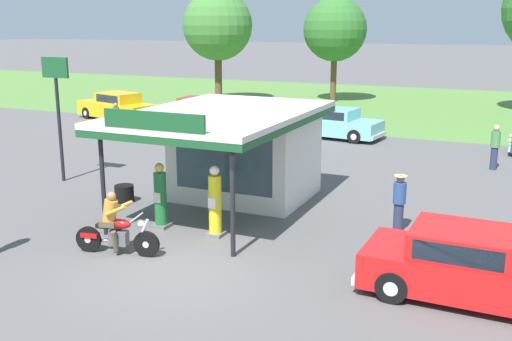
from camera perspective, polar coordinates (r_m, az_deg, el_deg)
The scene contains 17 objects.
ground_plane at distance 14.30m, azimuth -6.94°, elevation -8.84°, with size 300.00×300.00×0.00m, color #5B5959.
grass_verge_strip at distance 42.18m, azimuth 14.57°, elevation 5.97°, with size 120.00×24.00×0.01m, color #56843D.
service_station_kiosk at distance 18.77m, azimuth -1.48°, elevation 2.40°, with size 4.69×7.11×3.46m.
gas_pump_nearside at distance 16.59m, azimuth -9.07°, elevation -2.64°, with size 0.44×0.44×1.82m.
gas_pump_offside at distance 15.74m, azimuth -3.91°, elevation -3.23°, with size 0.44×0.44×1.91m.
motorcycle_with_rider at distance 14.97m, azimuth -13.25°, elevation -5.38°, with size 2.14×0.73×1.58m.
featured_classic_sedan at distance 13.07m, azimuth 20.30°, elevation -8.72°, with size 4.93×2.09×1.45m.
parked_car_back_row_centre_left at distance 32.28m, azimuth -4.65°, elevation 5.34°, with size 5.28×2.22×1.60m.
parked_car_back_row_far_right at distance 35.70m, azimuth -13.05°, elevation 5.87°, with size 5.67×3.16×1.59m.
parked_car_back_row_centre at distance 29.74m, azimuth 6.98°, elevation 4.45°, with size 5.47×2.54×1.45m.
bystander_strolling_foreground at distance 16.49m, azimuth 13.46°, elevation -2.90°, with size 0.35×0.35×1.59m.
bystander_leaning_by_kiosk at distance 24.62m, azimuth 21.77°, elevation 2.18°, with size 0.34×0.34×1.74m.
bystander_standing_back_lot at distance 30.40m, azimuth -13.14°, elevation 4.81°, with size 0.34×0.34×1.68m.
tree_oak_far_left at distance 42.43m, azimuth -3.56°, elevation 13.49°, with size 4.79×4.79×7.70m.
tree_oak_left at distance 43.37m, azimuth 7.44°, elevation 12.99°, with size 4.42×4.42×7.23m.
roadside_pole_sign at distance 21.98m, azimuth -18.37°, elevation 6.66°, with size 1.10×0.12×4.35m.
spare_tire_stack at distance 19.30m, azimuth -12.41°, elevation -2.16°, with size 0.60×0.60×0.54m.
Camera 1 is at (6.90, -11.24, 5.50)m, focal length 42.09 mm.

